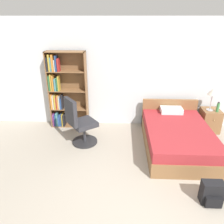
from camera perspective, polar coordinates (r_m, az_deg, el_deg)
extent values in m
cube|color=silver|center=(5.37, 7.36, 9.66)|extent=(9.00, 0.06, 2.60)
cube|color=brown|center=(5.52, -15.95, 5.40)|extent=(0.02, 0.27, 1.87)
cube|color=brown|center=(5.31, -6.66, 5.44)|extent=(0.02, 0.27, 1.87)
cube|color=brown|center=(5.52, -11.09, 5.86)|extent=(0.92, 0.01, 1.87)
cube|color=brown|center=(5.75, -10.66, -3.35)|extent=(0.88, 0.26, 0.02)
cube|color=#7A387F|center=(5.76, -14.85, -1.82)|extent=(0.03, 0.20, 0.32)
cube|color=navy|center=(5.76, -14.43, -1.86)|extent=(0.03, 0.21, 0.31)
cube|color=teal|center=(5.71, -14.06, -1.76)|extent=(0.04, 0.16, 0.36)
cube|color=navy|center=(5.71, -13.56, -2.16)|extent=(0.04, 0.16, 0.27)
cube|color=navy|center=(5.69, -13.16, -1.97)|extent=(0.03, 0.15, 0.32)
cube|color=gold|center=(5.70, -12.72, -1.91)|extent=(0.02, 0.20, 0.31)
cube|color=black|center=(5.70, -12.30, -1.97)|extent=(0.04, 0.21, 0.30)
cube|color=brown|center=(5.56, -11.02, 0.95)|extent=(0.88, 0.26, 0.02)
cube|color=orange|center=(5.55, -15.42, 2.68)|extent=(0.04, 0.16, 0.37)
cube|color=beige|center=(5.56, -14.97, 2.64)|extent=(0.03, 0.19, 0.35)
cube|color=gold|center=(5.55, -14.51, 2.65)|extent=(0.04, 0.20, 0.35)
cube|color=maroon|center=(5.54, -14.17, 2.37)|extent=(0.02, 0.18, 0.30)
cube|color=orange|center=(5.52, -13.88, 2.60)|extent=(0.03, 0.18, 0.35)
cube|color=beige|center=(5.53, -13.49, 2.58)|extent=(0.03, 0.21, 0.33)
cube|color=navy|center=(5.50, -13.15, 2.24)|extent=(0.03, 0.16, 0.28)
cube|color=black|center=(5.48, -12.82, 2.66)|extent=(0.02, 0.16, 0.37)
cube|color=brown|center=(5.40, -11.40, 5.54)|extent=(0.88, 0.26, 0.02)
cube|color=#2D6638|center=(5.44, -15.88, 7.33)|extent=(0.03, 0.21, 0.36)
cube|color=gold|center=(5.40, -15.55, 7.45)|extent=(0.03, 0.17, 0.39)
cube|color=orange|center=(5.39, -15.06, 7.34)|extent=(0.04, 0.17, 0.37)
cube|color=teal|center=(5.40, -14.45, 7.01)|extent=(0.04, 0.19, 0.29)
cube|color=#2D6638|center=(5.38, -13.97, 7.17)|extent=(0.03, 0.20, 0.32)
cube|color=gold|center=(5.35, -13.72, 7.27)|extent=(0.03, 0.15, 0.36)
cube|color=brown|center=(5.27, -11.81, 10.37)|extent=(0.88, 0.26, 0.02)
cube|color=black|center=(5.32, -16.46, 11.87)|extent=(0.03, 0.18, 0.31)
cube|color=gold|center=(5.30, -15.97, 12.28)|extent=(0.04, 0.19, 0.38)
cube|color=teal|center=(5.30, -15.54, 11.94)|extent=(0.03, 0.19, 0.31)
cube|color=orange|center=(5.26, -15.23, 12.26)|extent=(0.04, 0.15, 0.38)
cube|color=beige|center=(5.26, -14.73, 11.67)|extent=(0.02, 0.15, 0.27)
cube|color=navy|center=(5.26, -14.32, 12.22)|extent=(0.03, 0.18, 0.36)
cube|color=maroon|center=(5.24, -13.80, 11.86)|extent=(0.04, 0.15, 0.29)
cube|color=brown|center=(5.19, -12.23, 15.18)|extent=(0.92, 0.27, 0.02)
cube|color=brown|center=(4.86, 16.51, -7.52)|extent=(1.32, 2.01, 0.29)
cube|color=maroon|center=(4.74, 16.85, -4.95)|extent=(1.29, 1.97, 0.21)
cube|color=brown|center=(5.59, 14.63, -0.41)|extent=(1.32, 0.08, 0.75)
cube|color=white|center=(5.33, 15.25, 0.46)|extent=(0.50, 0.30, 0.12)
cylinder|color=#232326|center=(4.96, -7.09, -7.65)|extent=(0.55, 0.55, 0.04)
cylinder|color=#333338|center=(4.85, -7.22, -5.52)|extent=(0.06, 0.06, 0.38)
cube|color=#2D2D33|center=(4.74, -7.37, -2.97)|extent=(0.67, 0.67, 0.10)
cube|color=#2D2D33|center=(4.49, -10.73, -0.07)|extent=(0.33, 0.40, 0.56)
cube|color=brown|center=(5.81, 24.14, -1.96)|extent=(0.42, 0.45, 0.55)
sphere|color=tan|center=(5.57, 25.13, -1.98)|extent=(0.02, 0.02, 0.02)
cylinder|color=#B2B2B7|center=(5.65, 24.14, 0.52)|extent=(0.15, 0.15, 0.02)
cylinder|color=#B2B2B7|center=(5.59, 24.47, 2.36)|extent=(0.02, 0.02, 0.37)
cone|color=beige|center=(5.51, 24.91, 4.85)|extent=(0.24, 0.24, 0.14)
cylinder|color=#3F8C4C|center=(5.60, 25.92, 1.08)|extent=(0.06, 0.06, 0.22)
cylinder|color=#2D2D33|center=(5.56, 26.14, 2.23)|extent=(0.04, 0.04, 0.02)
cube|color=black|center=(3.76, 24.60, -18.53)|extent=(0.32, 0.17, 0.37)
cube|color=black|center=(3.74, 25.03, -20.62)|extent=(0.24, 0.06, 0.16)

